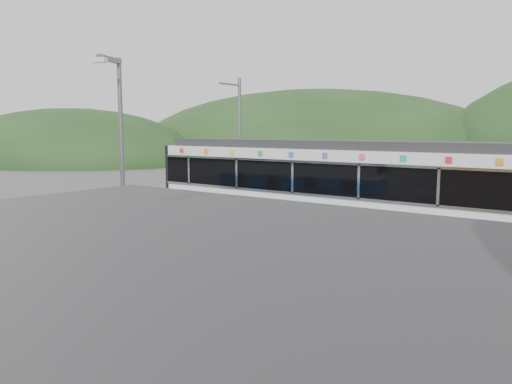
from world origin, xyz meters
The scene contains 8 objects.
ground centered at (0.00, 0.00, 0.00)m, with size 120.00×120.00×0.00m, color #4C4C4F.
hills centered at (6.19, 5.29, 0.00)m, with size 146.00×149.00×26.00m.
platform centered at (0.00, 3.30, 0.15)m, with size 26.00×3.20×0.30m, color #9E9E99.
yellow_line centered at (0.00, 2.00, 0.30)m, with size 26.00×0.10×0.01m, color yellow.
train centered at (1.58, 6.00, 2.06)m, with size 20.44×3.01×3.74m.
catenary_mast_west centered at (-7.00, 8.56, 3.65)m, with size 0.18×1.80×7.00m.
station_shelter centered at (6.00, -9.01, 1.55)m, with size 9.20×6.20×3.00m.
lamp_post centered at (-0.45, -4.81, 3.61)m, with size 0.49×1.12×6.05m.
Camera 1 is at (10.19, -13.15, 4.23)m, focal length 35.00 mm.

